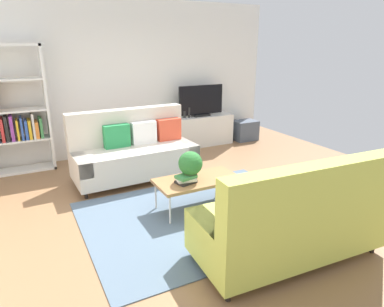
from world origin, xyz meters
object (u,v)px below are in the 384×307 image
object	(u,v)px
bottle_0	(184,114)
vase_0	(174,114)
potted_plant	(191,165)
coffee_table	(198,181)
storage_trunk	(245,130)
tv_console	(200,130)
tv	(201,101)
bottle_1	(189,112)
couch_green	(291,220)
table_book_0	(186,182)
couch_beige	(134,151)
bookshelf	(11,115)

from	to	relation	value
bottle_0	vase_0	bearing A→B (deg)	153.82
potted_plant	coffee_table	bearing A→B (deg)	5.99
coffee_table	storage_trunk	size ratio (longest dim) A/B	2.12
coffee_table	tv_console	size ratio (longest dim) A/B	0.79
tv	potted_plant	distance (m)	3.05
bottle_0	bottle_1	bearing A→B (deg)	0.00
storage_trunk	coffee_table	bearing A→B (deg)	-135.77
storage_trunk	bottle_1	size ratio (longest dim) A/B	2.47
couch_green	table_book_0	bearing A→B (deg)	112.35
couch_beige	couch_green	bearing A→B (deg)	101.39
tv_console	storage_trunk	xyz separation A→B (m)	(1.10, -0.10, -0.10)
potted_plant	bottle_1	world-z (taller)	bottle_1
storage_trunk	bottle_0	size ratio (longest dim) A/B	3.58
coffee_table	bottle_1	bearing A→B (deg)	65.24
bottle_0	bottle_1	xyz separation A→B (m)	(0.11, 0.00, 0.03)
couch_green	potted_plant	distance (m)	1.47
couch_green	bottle_0	world-z (taller)	couch_green
couch_green	couch_beige	bearing A→B (deg)	106.54
couch_beige	tv	bearing A→B (deg)	-149.92
bookshelf	coffee_table	bearing A→B (deg)	-51.81
couch_beige	bottle_1	bearing A→B (deg)	-145.91
bookshelf	vase_0	xyz separation A→B (m)	(2.95, 0.03, -0.25)
storage_trunk	bottle_0	distance (m)	1.58
storage_trunk	bottle_1	distance (m)	1.49
bookshelf	bottle_1	bearing A→B (deg)	-1.06
coffee_table	table_book_0	xyz separation A→B (m)	(-0.19, -0.05, 0.04)
bookshelf	potted_plant	world-z (taller)	bookshelf
table_book_0	storage_trunk	bearing A→B (deg)	42.70
storage_trunk	bookshelf	bearing A→B (deg)	178.52
tv	couch_beige	bearing A→B (deg)	-148.08
bookshelf	bottle_0	size ratio (longest dim) A/B	14.45
bookshelf	bottle_0	distance (m)	3.15
couch_green	tv	distance (m)	4.21
storage_trunk	table_book_0	distance (m)	3.77
storage_trunk	couch_green	bearing A→B (deg)	-120.30
tv_console	table_book_0	world-z (taller)	tv_console
table_book_0	bottle_0	world-z (taller)	bottle_0
couch_beige	bookshelf	size ratio (longest dim) A/B	0.92
coffee_table	bookshelf	world-z (taller)	bookshelf
storage_trunk	table_book_0	xyz separation A→B (m)	(-2.76, -2.55, 0.22)
couch_green	storage_trunk	bearing A→B (deg)	63.02
bottle_0	couch_green	bearing A→B (deg)	-101.29
storage_trunk	bottle_0	bearing A→B (deg)	177.70
coffee_table	vase_0	bearing A→B (deg)	71.44
tv_console	storage_trunk	size ratio (longest dim) A/B	2.69
tv	table_book_0	distance (m)	3.16
bookshelf	bottle_0	world-z (taller)	bookshelf
tv_console	bottle_0	size ratio (longest dim) A/B	9.64
tv_console	vase_0	distance (m)	0.71
coffee_table	potted_plant	xyz separation A→B (m)	(-0.10, -0.01, 0.24)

